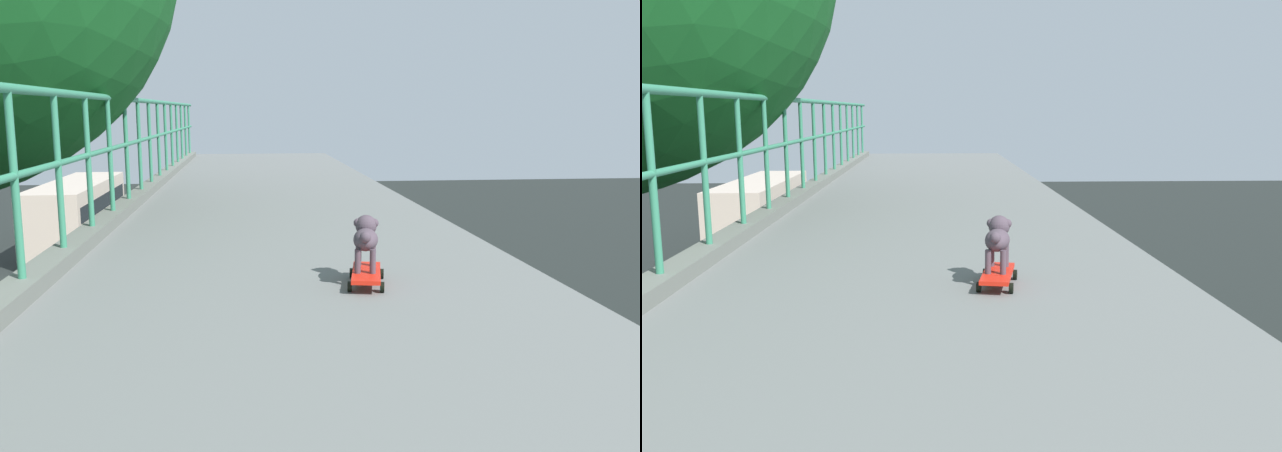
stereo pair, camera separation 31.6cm
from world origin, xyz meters
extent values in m
cylinder|color=#358562|center=(-0.25, 2.12, 6.25)|extent=(0.04, 0.04, 1.04)
cylinder|color=#358562|center=(-0.25, 2.97, 6.25)|extent=(0.04, 0.04, 1.04)
cylinder|color=#358562|center=(-0.25, 3.82, 6.25)|extent=(0.04, 0.04, 1.04)
cylinder|color=#358562|center=(-0.25, 4.67, 6.25)|extent=(0.04, 0.04, 1.04)
cylinder|color=#358562|center=(-0.25, 5.52, 6.25)|extent=(0.04, 0.04, 1.04)
cylinder|color=#358562|center=(-0.25, 6.37, 6.25)|extent=(0.04, 0.04, 1.04)
cylinder|color=#358562|center=(-0.25, 7.22, 6.25)|extent=(0.04, 0.04, 1.04)
cylinder|color=#358562|center=(-0.25, 8.07, 6.25)|extent=(0.04, 0.04, 1.04)
cylinder|color=#358562|center=(-0.25, 8.92, 6.25)|extent=(0.04, 0.04, 1.04)
cylinder|color=#358562|center=(-0.25, 9.77, 6.25)|extent=(0.04, 0.04, 1.04)
cylinder|color=#358562|center=(-0.25, 10.61, 6.25)|extent=(0.04, 0.04, 1.04)
cylinder|color=#358562|center=(-0.25, 11.46, 6.25)|extent=(0.04, 0.04, 1.04)
cylinder|color=#358562|center=(-0.25, 12.31, 6.25)|extent=(0.04, 0.04, 1.04)
cylinder|color=#358562|center=(-0.25, 13.16, 6.25)|extent=(0.04, 0.04, 1.04)
cube|color=#1E7034|center=(-3.98, 11.33, 0.60)|extent=(1.72, 4.04, 0.71)
cylinder|color=black|center=(-3.17, 12.55, 0.34)|extent=(0.20, 0.69, 0.69)
cube|color=beige|center=(-7.30, 31.30, 1.76)|extent=(2.57, 10.39, 2.96)
cube|color=black|center=(-7.30, 31.30, 2.28)|extent=(2.59, 9.55, 0.70)
cylinder|color=black|center=(-6.06, 34.94, 0.48)|extent=(0.28, 0.96, 0.96)
cylinder|color=black|center=(-8.53, 34.94, 0.48)|extent=(0.28, 0.96, 0.96)
cylinder|color=black|center=(-6.06, 28.45, 0.48)|extent=(0.28, 0.96, 0.96)
cylinder|color=black|center=(-8.53, 28.45, 0.48)|extent=(0.28, 0.96, 0.96)
cube|color=red|center=(1.70, 2.14, 5.71)|extent=(0.26, 0.51, 0.02)
cylinder|color=black|center=(1.83, 2.27, 5.67)|extent=(0.04, 0.07, 0.06)
cylinder|color=black|center=(1.64, 2.31, 5.67)|extent=(0.04, 0.07, 0.06)
cylinder|color=black|center=(1.77, 1.96, 5.67)|extent=(0.04, 0.07, 0.06)
cylinder|color=black|center=(1.58, 2.00, 5.67)|extent=(0.04, 0.07, 0.06)
cylinder|color=#4B3D48|center=(1.77, 2.26, 5.79)|extent=(0.04, 0.04, 0.14)
cylinder|color=#4B3D48|center=(1.68, 2.28, 5.79)|extent=(0.04, 0.04, 0.14)
cylinder|color=#4B3D48|center=(1.73, 2.07, 5.79)|extent=(0.04, 0.04, 0.14)
cylinder|color=#4B3D48|center=(1.64, 2.09, 5.79)|extent=(0.04, 0.04, 0.14)
ellipsoid|color=#4B3D48|center=(1.70, 2.17, 5.90)|extent=(0.19, 0.28, 0.13)
sphere|color=#4B3D48|center=(1.73, 2.28, 5.97)|extent=(0.13, 0.13, 0.13)
ellipsoid|color=#4A444F|center=(1.74, 2.34, 5.96)|extent=(0.06, 0.07, 0.04)
sphere|color=#4B3D48|center=(1.77, 2.27, 5.98)|extent=(0.05, 0.05, 0.05)
sphere|color=#4B3D48|center=(1.68, 2.29, 5.98)|extent=(0.05, 0.05, 0.05)
sphere|color=#4B3D48|center=(1.68, 2.04, 5.94)|extent=(0.07, 0.07, 0.07)
camera|label=1|loc=(1.02, -1.60, 6.66)|focal=36.87mm
camera|label=2|loc=(1.33, -1.62, 6.66)|focal=36.87mm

